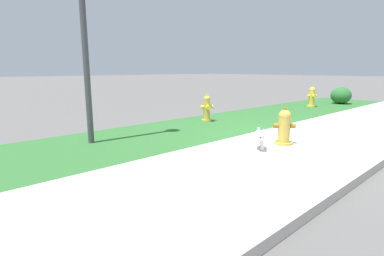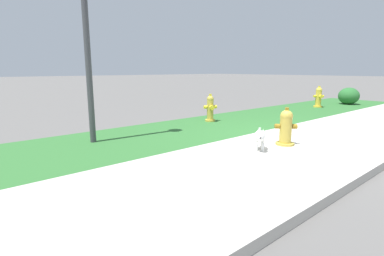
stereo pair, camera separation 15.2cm
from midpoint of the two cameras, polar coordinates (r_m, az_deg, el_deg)
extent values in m
plane|color=#5B5956|center=(6.35, 23.61, -2.28)|extent=(120.00, 120.00, 0.00)
cube|color=#BCB7AD|center=(6.34, 23.61, -2.23)|extent=(18.00, 2.50, 0.01)
cube|color=#2D662D|center=(7.72, 6.53, 0.88)|extent=(18.00, 2.54, 0.01)
cylinder|color=gold|center=(8.01, 4.00, 1.45)|extent=(0.27, 0.27, 0.05)
cylinder|color=gold|center=(7.97, 4.03, 3.57)|extent=(0.17, 0.17, 0.55)
sphere|color=gold|center=(7.93, 4.06, 5.52)|extent=(0.18, 0.18, 0.18)
cube|color=yellow|center=(7.92, 4.07, 6.29)|extent=(0.08, 0.08, 0.06)
cylinder|color=yellow|center=(8.00, 4.93, 4.06)|extent=(0.12, 0.12, 0.09)
cylinder|color=yellow|center=(7.92, 3.14, 4.01)|extent=(0.12, 0.12, 0.09)
cylinder|color=yellow|center=(7.83, 4.35, 3.91)|extent=(0.15, 0.14, 0.12)
cylinder|color=gold|center=(11.92, 23.17, 3.78)|extent=(0.31, 0.31, 0.05)
cylinder|color=gold|center=(11.89, 23.28, 5.26)|extent=(0.20, 0.20, 0.57)
sphere|color=gold|center=(11.87, 23.39, 6.63)|extent=(0.21, 0.21, 0.21)
cube|color=yellow|center=(11.86, 23.43, 7.22)|extent=(0.08, 0.08, 0.06)
cylinder|color=yellow|center=(11.96, 23.90, 5.57)|extent=(0.12, 0.12, 0.09)
cylinder|color=yellow|center=(11.81, 22.70, 5.60)|extent=(0.12, 0.12, 0.09)
cylinder|color=yellow|center=(11.76, 23.69, 5.51)|extent=(0.16, 0.15, 0.12)
cylinder|color=gold|center=(5.77, 17.98, -2.90)|extent=(0.33, 0.33, 0.05)
cylinder|color=gold|center=(5.71, 18.15, -0.28)|extent=(0.21, 0.21, 0.49)
sphere|color=gold|center=(5.67, 18.29, 2.14)|extent=(0.22, 0.22, 0.22)
cube|color=olive|center=(5.65, 18.37, 3.44)|extent=(0.08, 0.08, 0.06)
cylinder|color=olive|center=(5.67, 16.69, 0.32)|extent=(0.13, 0.13, 0.09)
cylinder|color=olive|center=(5.74, 19.65, 0.28)|extent=(0.13, 0.13, 0.09)
cylinder|color=olive|center=(5.85, 17.82, 0.59)|extent=(0.16, 0.16, 0.12)
ellipsoid|color=white|center=(5.27, 13.61, -1.47)|extent=(0.36, 0.34, 0.18)
sphere|color=white|center=(5.07, 13.74, -1.60)|extent=(0.15, 0.15, 0.15)
sphere|color=black|center=(5.00, 13.77, -1.86)|extent=(0.03, 0.03, 0.03)
cone|color=white|center=(5.04, 14.25, -0.57)|extent=(0.07, 0.07, 0.07)
cone|color=white|center=(5.04, 13.33, -0.54)|extent=(0.07, 0.07, 0.07)
cylinder|color=white|center=(5.21, 14.14, -3.56)|extent=(0.05, 0.05, 0.16)
cylinder|color=white|center=(5.21, 13.02, -3.53)|extent=(0.05, 0.05, 0.16)
cylinder|color=white|center=(5.41, 14.01, -3.02)|extent=(0.05, 0.05, 0.16)
cylinder|color=white|center=(5.40, 12.94, -2.99)|extent=(0.05, 0.05, 0.16)
cylinder|color=white|center=(5.43, 13.55, -0.50)|extent=(0.04, 0.04, 0.10)
cylinder|color=#3D3D42|center=(5.94, -19.04, 20.87)|extent=(0.11, 0.11, 4.87)
ellipsoid|color=#28662D|center=(13.42, 27.98, 5.41)|extent=(0.78, 0.78, 0.66)
camera|label=1|loc=(0.08, -89.13, 0.17)|focal=28.00mm
camera|label=2|loc=(0.08, 90.87, -0.17)|focal=28.00mm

